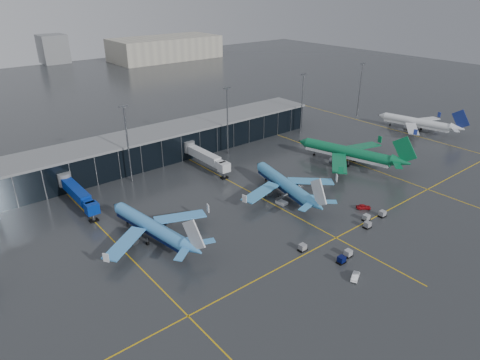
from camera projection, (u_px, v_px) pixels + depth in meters
ground at (268, 227)px, 114.62m from camera, size 600.00×600.00×0.00m
terminal_pier at (153, 146)px, 156.00m from camera, size 142.00×17.00×10.70m
jet_bridges at (78, 193)px, 122.95m from camera, size 94.00×27.50×7.20m
flood_masts at (181, 129)px, 146.89m from camera, size 203.00×0.50×25.50m
distant_hangars at (79, 55)px, 329.70m from camera, size 260.00×71.00×22.00m
taxi_lines at (269, 202)px, 127.81m from camera, size 220.00×120.00×0.02m
airliner_arkefly at (150, 219)px, 107.30m from camera, size 37.47×41.31×11.39m
airliner_klm_near at (284, 177)px, 129.89m from camera, size 41.38×44.89×11.77m
airliner_aer_lingus at (348, 146)px, 152.57m from camera, size 48.28×52.01×13.38m
airliner_ba at (417, 117)px, 187.08m from camera, size 41.08×44.70×11.84m
baggage_carts at (353, 235)px, 109.55m from camera, size 31.86×10.77×1.70m
mobile_airstair at (282, 201)px, 126.36m from camera, size 2.49×3.39×3.45m
service_van_red at (363, 207)px, 123.49m from camera, size 4.26×3.89×1.41m
service_van_white at (355, 276)px, 94.40m from camera, size 4.23×3.09×1.33m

